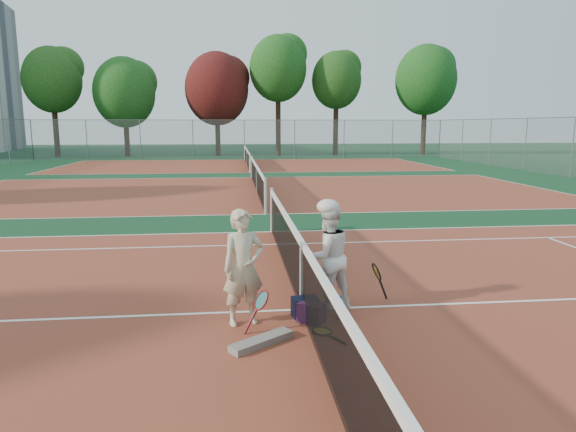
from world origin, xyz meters
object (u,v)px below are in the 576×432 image
at_px(player_b, 327,257).
at_px(water_bottle, 340,309).
at_px(racket_spare, 322,331).
at_px(sports_bag_navy, 305,307).
at_px(racket_black_held, 376,282).
at_px(racket_red, 261,311).
at_px(player_a, 243,267).
at_px(sports_bag_purple, 311,313).
at_px(net_main, 302,276).

xyz_separation_m(player_b, water_bottle, (0.10, -0.48, -0.62)).
relative_size(racket_spare, sports_bag_navy, 1.73).
distance_m(player_b, racket_black_held, 0.97).
bearing_deg(racket_red, water_bottle, -14.40).
bearing_deg(player_a, racket_red, -67.29).
height_order(racket_red, racket_spare, racket_red).
bearing_deg(sports_bag_navy, sports_bag_purple, -76.67).
relative_size(net_main, player_b, 7.17).
height_order(racket_red, water_bottle, racket_red).
relative_size(player_b, racket_spare, 2.55).
bearing_deg(sports_bag_navy, player_b, 40.41).
xyz_separation_m(sports_bag_navy, sports_bag_purple, (0.05, -0.23, -0.00)).
bearing_deg(sports_bag_purple, player_b, 59.87).
xyz_separation_m(racket_red, water_bottle, (1.09, 0.25, -0.11)).
bearing_deg(water_bottle, sports_bag_navy, 160.11).
bearing_deg(water_bottle, racket_black_held, 46.27).
relative_size(player_a, racket_black_held, 2.73).
bearing_deg(sports_bag_navy, racket_spare, -76.26).
bearing_deg(racket_black_held, racket_red, 22.51).
bearing_deg(sports_bag_navy, player_a, -169.37).
bearing_deg(racket_black_held, player_a, 13.62).
bearing_deg(player_b, sports_bag_navy, 21.80).
bearing_deg(net_main, water_bottle, -41.85).
distance_m(sports_bag_navy, sports_bag_purple, 0.23).
height_order(player_a, racket_red, player_a).
xyz_separation_m(racket_spare, sports_bag_purple, (-0.09, 0.35, 0.12)).
height_order(racket_spare, sports_bag_purple, sports_bag_purple).
distance_m(racket_red, racket_spare, 0.82).
height_order(racket_black_held, sports_bag_navy, racket_black_held).
height_order(racket_spare, water_bottle, water_bottle).
height_order(player_b, racket_spare, player_b).
xyz_separation_m(racket_black_held, water_bottle, (-0.70, -0.74, -0.13)).
xyz_separation_m(player_b, racket_spare, (-0.22, -0.89, -0.75)).
distance_m(player_a, racket_black_held, 2.19).
distance_m(player_a, water_bottle, 1.45).
bearing_deg(player_b, racket_black_held, 179.17).
distance_m(player_b, water_bottle, 0.79).
bearing_deg(net_main, racket_black_held, 14.73).
bearing_deg(sports_bag_navy, water_bottle, -19.89).
bearing_deg(water_bottle, racket_spare, -128.27).
xyz_separation_m(player_a, player_b, (1.21, 0.47, -0.01)).
distance_m(player_b, sports_bag_purple, 0.88).
height_order(player_b, racket_red, player_b).
bearing_deg(racket_spare, net_main, -17.35).
relative_size(net_main, racket_black_held, 19.34).
bearing_deg(player_a, racket_black_held, 2.22).
relative_size(player_a, sports_bag_navy, 4.46).
bearing_deg(sports_bag_purple, racket_spare, -76.00).
relative_size(net_main, water_bottle, 36.60).
distance_m(sports_bag_purple, water_bottle, 0.42).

